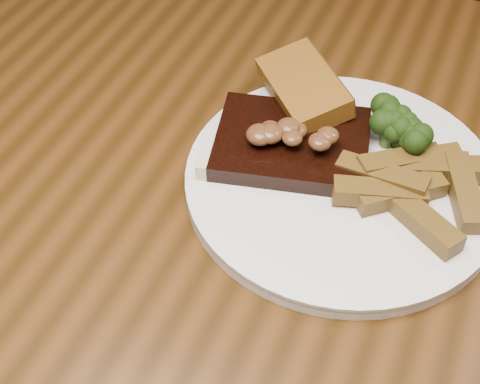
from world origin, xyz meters
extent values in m
cube|color=#43250D|center=(0.00, 0.00, 0.73)|extent=(1.60, 0.90, 0.04)
cube|color=black|center=(0.05, 0.76, 0.43)|extent=(0.54, 0.54, 0.04)
cylinder|color=black|center=(-0.05, 0.98, 0.21)|extent=(0.04, 0.04, 0.41)
cylinder|color=black|center=(0.15, 0.54, 0.21)|extent=(0.04, 0.04, 0.41)
cylinder|color=black|center=(-0.17, 0.66, 0.21)|extent=(0.04, 0.04, 0.41)
cylinder|color=white|center=(0.10, 0.05, 0.76)|extent=(0.36, 0.36, 0.01)
cube|color=black|center=(0.04, 0.07, 0.77)|extent=(0.18, 0.15, 0.02)
cube|color=beige|center=(0.04, 0.01, 0.77)|extent=(0.15, 0.05, 0.02)
cube|color=brown|center=(0.03, 0.13, 0.77)|extent=(0.12, 0.12, 0.02)
camera|label=1|loc=(0.18, -0.40, 1.24)|focal=50.00mm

